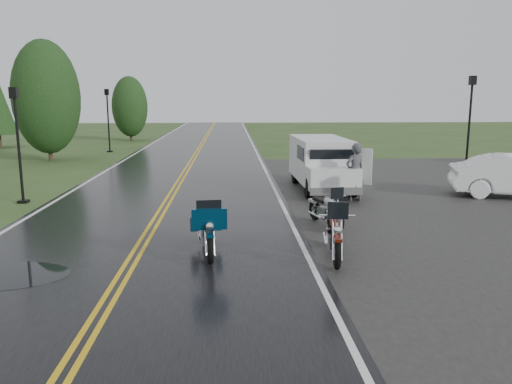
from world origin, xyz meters
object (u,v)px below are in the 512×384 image
motorcycle_teal (210,236)px  person_at_van (355,173)px  motorcycle_silver (338,213)px  lamp_post_far_right (469,123)px  van_white (309,170)px  motorcycle_red (338,240)px  lamp_post_near_left (18,145)px  lamp_post_far_left (108,120)px

motorcycle_teal → person_at_van: 7.91m
motorcycle_silver → lamp_post_far_right: 14.57m
motorcycle_teal → van_white: (3.16, 6.96, 0.33)m
van_white → motorcycle_red: bearing=-95.8°
van_white → lamp_post_far_right: 11.28m
motorcycle_red → person_at_van: (2.05, 6.85, 0.31)m
lamp_post_near_left → lamp_post_far_right: size_ratio=0.85×
van_white → lamp_post_far_right: lamp_post_far_right is taller
van_white → lamp_post_far_right: size_ratio=1.12×
person_at_van → lamp_post_near_left: size_ratio=0.51×
motorcycle_red → lamp_post_far_left: size_ratio=0.56×
person_at_van → lamp_post_near_left: 11.19m
motorcycle_silver → lamp_post_near_left: lamp_post_near_left is taller
lamp_post_near_left → motorcycle_silver: bearing=-24.6°
van_white → lamp_post_far_left: (-10.54, 15.84, 1.03)m
motorcycle_red → van_white: size_ratio=0.45×
motorcycle_teal → lamp_post_far_right: size_ratio=0.50×
person_at_van → motorcycle_teal: bearing=31.6°
van_white → person_at_van: (1.46, -0.55, -0.02)m
motorcycle_red → motorcycle_silver: motorcycle_red is taller
lamp_post_far_left → motorcycle_silver: bearing=-62.7°
motorcycle_silver → person_at_van: size_ratio=0.99×
person_at_van → lamp_post_far_right: 10.55m
van_white → lamp_post_far_left: bearing=122.4°
lamp_post_near_left → lamp_post_far_left: bearing=93.1°
van_white → person_at_van: 1.56m
motorcycle_teal → motorcycle_silver: bearing=30.6°
person_at_van → lamp_post_far_right: size_ratio=0.43×
motorcycle_silver → lamp_post_far_right: lamp_post_far_right is taller
motorcycle_silver → lamp_post_near_left: (-9.72, 4.46, 1.36)m
motorcycle_red → person_at_van: person_at_van is taller
motorcycle_silver → lamp_post_near_left: size_ratio=0.50×
motorcycle_teal → lamp_post_near_left: bearing=127.9°
lamp_post_far_right → lamp_post_far_left: bearing=155.1°
motorcycle_silver → lamp_post_far_left: lamp_post_far_left is taller
lamp_post_near_left → lamp_post_far_left: size_ratio=0.95×
motorcycle_red → lamp_post_far_right: size_ratio=0.50×
motorcycle_red → lamp_post_far_left: lamp_post_far_left is taller
motorcycle_silver → lamp_post_far_right: size_ratio=0.43×
motorcycle_red → van_white: (0.59, 7.40, 0.33)m
motorcycle_teal → lamp_post_far_right: bearing=43.1°
motorcycle_silver → van_white: bearing=75.1°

